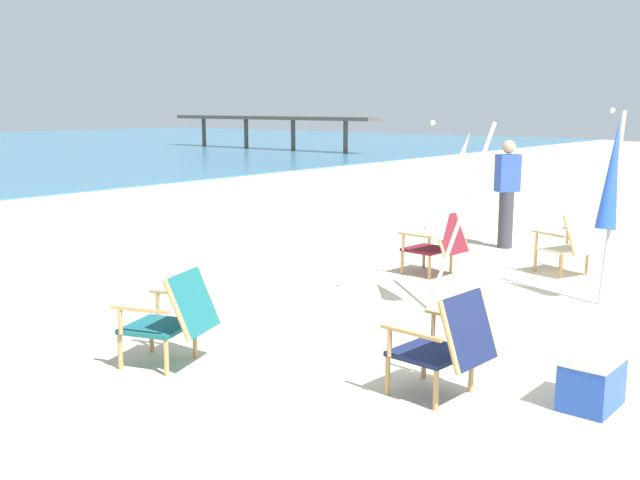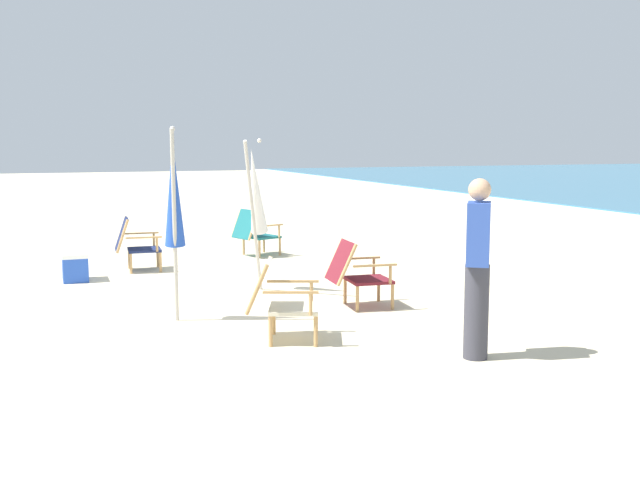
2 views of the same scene
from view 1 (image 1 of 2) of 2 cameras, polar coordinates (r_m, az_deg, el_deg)
The scene contains 10 objects.
ground_plane at distance 7.61m, azimuth 15.02°, elevation -6.46°, with size 80.00×80.00×0.00m, color beige.
beach_chair_back_right at distance 5.59m, azimuth 9.68°, elevation -7.70°, with size 0.63×0.71×0.82m.
beach_chair_far_center at distance 6.31m, azimuth -11.09°, elevation -5.69°, with size 0.78×0.86×0.81m.
beach_chair_front_right at distance 9.57m, azimuth 8.93°, elevation -0.20°, with size 0.64×0.77×0.80m.
beach_chair_mid_center at distance 10.00m, azimuth 18.63°, elevation -0.16°, with size 0.79×0.86×0.81m.
umbrella_furled_blue at distance 8.57m, azimuth 21.36°, elevation 4.48°, with size 0.39×0.28×2.12m.
umbrella_furled_white at distance 7.96m, azimuth 10.02°, elevation 4.05°, with size 0.79×0.52×2.00m.
person_near_chairs at distance 11.62m, azimuth 14.05°, elevation 3.50°, with size 0.39×0.36×1.63m.
cooler_box at distance 5.78m, azimuth 20.00°, elevation -10.01°, with size 0.49×0.35×0.40m.
pier_distant at distance 35.36m, azimuth -3.92°, elevation 9.12°, with size 0.90×12.02×1.65m.
Camera 1 is at (-6.68, -2.95, 2.14)m, focal length 42.00 mm.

